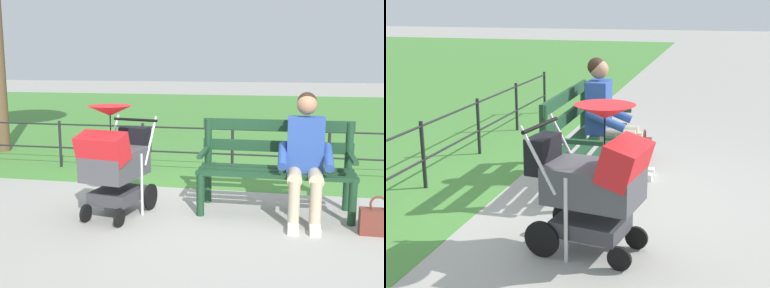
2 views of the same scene
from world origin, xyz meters
TOP-DOWN VIEW (x-y plane):
  - ground_plane at (0.00, 0.00)m, footprint 60.00×60.00m
  - grass_lawn at (0.00, -8.80)m, footprint 40.00×16.00m
  - park_bench at (-0.64, -0.12)m, footprint 1.60×0.61m
  - person_on_bench at (-0.93, 0.11)m, footprint 0.53×0.74m
  - stroller at (0.95, 0.40)m, footprint 0.64×0.95m
  - handbag at (-1.59, 0.42)m, footprint 0.32×0.14m
  - park_fence at (-0.28, -1.59)m, footprint 7.76×0.04m

SIDE VIEW (x-z plane):
  - ground_plane at x=0.00m, z-range 0.00..0.00m
  - grass_lawn at x=0.00m, z-range 0.00..0.01m
  - handbag at x=-1.59m, z-range -0.06..0.31m
  - park_fence at x=-0.28m, z-range 0.07..0.77m
  - park_bench at x=-0.64m, z-range 0.05..1.01m
  - stroller at x=0.95m, z-range 0.02..1.17m
  - person_on_bench at x=-0.93m, z-range 0.04..1.31m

